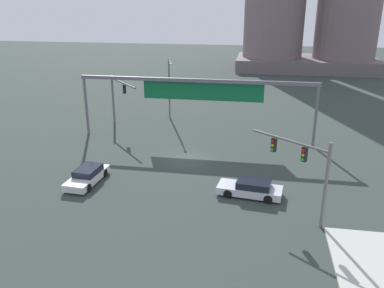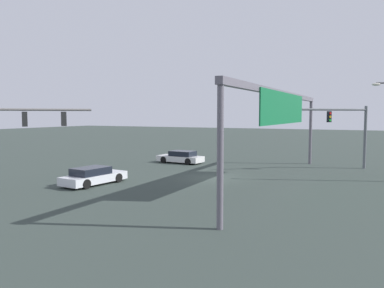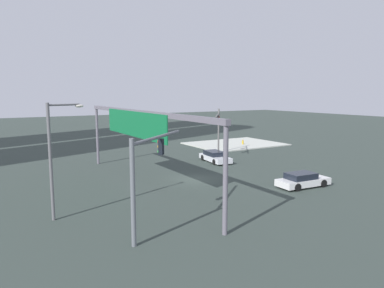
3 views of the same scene
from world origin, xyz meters
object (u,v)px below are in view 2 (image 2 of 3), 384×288
(sedan_car_approaching, at_px, (93,176))
(sedan_car_waiting_far, at_px, (181,157))
(traffic_signal_near_corner, at_px, (350,125))
(traffic_signal_opposite_side, at_px, (23,128))

(sedan_car_approaching, bearing_deg, sedan_car_waiting_far, 6.84)
(sedan_car_waiting_far, bearing_deg, sedan_car_approaching, 93.95)
(traffic_signal_near_corner, relative_size, sedan_car_waiting_far, 1.19)
(sedan_car_waiting_far, bearing_deg, traffic_signal_opposite_side, 84.45)
(traffic_signal_opposite_side, xyz_separation_m, sedan_car_waiting_far, (-16.24, 2.81, -3.37))
(traffic_signal_near_corner, relative_size, sedan_car_approaching, 1.13)
(traffic_signal_opposite_side, distance_m, sedan_car_waiting_far, 16.82)
(sedan_car_approaching, distance_m, sedan_car_waiting_far, 12.90)
(sedan_car_approaching, height_order, sedan_car_waiting_far, same)
(sedan_car_approaching, relative_size, sedan_car_waiting_far, 1.05)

